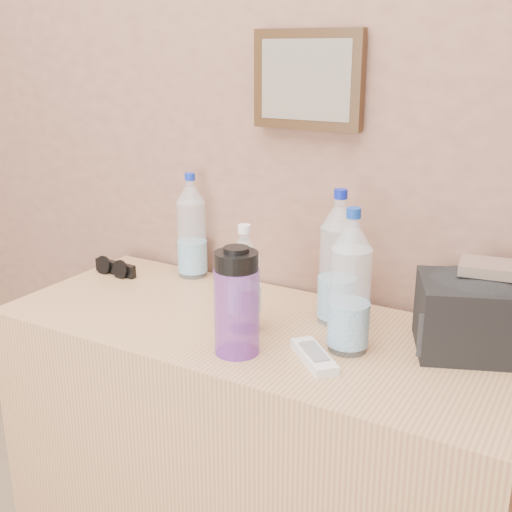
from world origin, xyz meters
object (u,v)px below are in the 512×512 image
at_px(nalgene_bottle, 237,302).
at_px(sunglasses, 116,268).
at_px(pet_large_b, 192,231).
at_px(ac_remote, 314,357).
at_px(pet_small, 245,284).
at_px(pet_large_d, 350,289).
at_px(dresser, 255,464).
at_px(toiletry_bag, 482,312).
at_px(foil_packet, 487,268).
at_px(pet_large_c, 338,265).

distance_m(nalgene_bottle, sunglasses, 0.66).
height_order(pet_large_b, ac_remote, pet_large_b).
distance_m(pet_small, nalgene_bottle, 0.13).
bearing_deg(pet_large_d, dresser, 176.93).
distance_m(pet_large_b, toiletry_bag, 0.87).
bearing_deg(pet_large_b, sunglasses, -152.30).
bearing_deg(pet_small, pet_large_d, 3.92).
bearing_deg(sunglasses, pet_small, -11.07).
bearing_deg(dresser, nalgene_bottle, -75.57).
bearing_deg(toiletry_bag, pet_large_d, -173.23).
bearing_deg(pet_large_b, toiletry_bag, -6.36).
height_order(nalgene_bottle, toiletry_bag, nalgene_bottle).
height_order(sunglasses, foil_packet, foil_packet).
height_order(pet_large_d, sunglasses, pet_large_d).
bearing_deg(pet_large_c, sunglasses, -179.44).
bearing_deg(pet_large_d, sunglasses, 170.97).
bearing_deg(pet_small, pet_large_b, 142.72).
bearing_deg(pet_large_b, ac_remote, -30.59).
distance_m(pet_small, foil_packet, 0.55).
height_order(sunglasses, ac_remote, sunglasses).
distance_m(pet_small, sunglasses, 0.58).
height_order(pet_small, ac_remote, pet_small).
bearing_deg(pet_large_d, ac_remote, -114.85).
bearing_deg(nalgene_bottle, pet_large_b, 135.95).
relative_size(sunglasses, toiletry_bag, 0.55).
distance_m(dresser, ac_remote, 0.48).
relative_size(ac_remote, toiletry_bag, 0.59).
xyz_separation_m(nalgene_bottle, sunglasses, (-0.60, 0.26, -0.10)).
xyz_separation_m(dresser, pet_large_c, (0.16, 0.12, 0.56)).
relative_size(pet_large_c, sunglasses, 2.22).
xyz_separation_m(dresser, pet_large_d, (0.25, -0.01, 0.56)).
bearing_deg(sunglasses, pet_large_d, -5.10).
distance_m(pet_small, ac_remote, 0.25).
distance_m(pet_large_b, ac_remote, 0.66).
height_order(pet_large_b, pet_large_c, pet_large_c).
height_order(pet_large_b, pet_small, pet_large_b).
xyz_separation_m(dresser, pet_large_b, (-0.35, 0.23, 0.55)).
relative_size(pet_small, sunglasses, 1.73).
relative_size(dresser, pet_large_b, 4.17).
height_order(pet_large_d, nalgene_bottle, pet_large_d).
bearing_deg(ac_remote, nalgene_bottle, -121.70).
relative_size(pet_large_b, nalgene_bottle, 1.26).
relative_size(sunglasses, foil_packet, 1.32).
bearing_deg(foil_packet, nalgene_bottle, -149.46).
bearing_deg(toiletry_bag, sunglasses, 158.81).
distance_m(pet_large_b, nalgene_bottle, 0.54).
distance_m(pet_large_c, pet_small, 0.24).
relative_size(pet_large_c, pet_large_d, 1.02).
xyz_separation_m(pet_large_c, sunglasses, (-0.72, -0.01, -0.13)).
bearing_deg(sunglasses, pet_large_b, 31.63).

